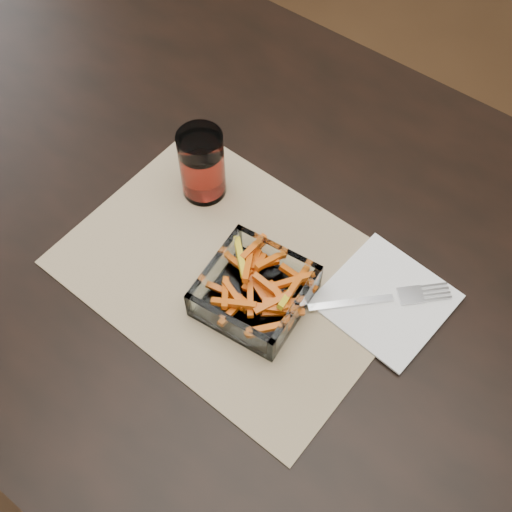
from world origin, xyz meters
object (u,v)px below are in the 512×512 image
(tumbler, at_px, (202,166))
(fork, at_px, (385,298))
(glass_bowl, at_px, (255,293))
(dining_table, at_px, (285,293))

(tumbler, relative_size, fork, 0.77)
(glass_bowl, relative_size, tumbler, 1.25)
(tumbler, bearing_deg, fork, 0.10)
(fork, bearing_deg, tumbler, -135.14)
(dining_table, height_order, glass_bowl, glass_bowl)
(glass_bowl, height_order, tumbler, tumbler)
(dining_table, bearing_deg, tumbler, 170.99)
(glass_bowl, xyz_separation_m, fork, (0.14, 0.11, -0.02))
(dining_table, distance_m, tumbler, 0.23)
(glass_bowl, relative_size, fork, 0.96)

